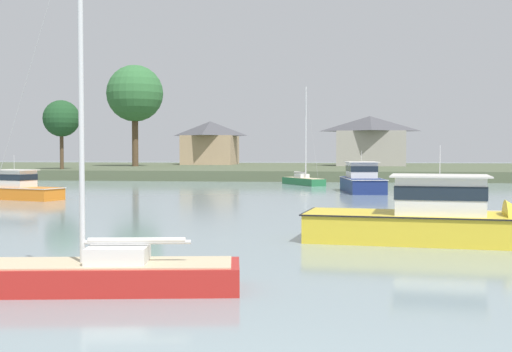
{
  "coord_description": "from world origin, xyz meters",
  "views": [
    {
      "loc": [
        1.46,
        -8.41,
        3.61
      ],
      "look_at": [
        -4.5,
        40.0,
        1.73
      ],
      "focal_mm": 47.06,
      "sensor_mm": 36.0,
      "label": 1
    }
  ],
  "objects": [
    {
      "name": "far_shore_bank",
      "position": [
        0.0,
        93.17,
        0.6
      ],
      "size": [
        171.97,
        51.1,
        1.21
      ],
      "primitive_type": "cube",
      "color": "#4C563D",
      "rests_on": "ground"
    },
    {
      "name": "cruiser_orange",
      "position": [
        -22.62,
        38.54,
        0.53
      ],
      "size": [
        8.18,
        4.54,
        4.02
      ],
      "color": "orange",
      "rests_on": "ground"
    },
    {
      "name": "sailboat_red",
      "position": [
        -4.49,
        8.13,
        0.21
      ],
      "size": [
        7.18,
        3.13,
        10.48
      ],
      "color": "#B2231E",
      "rests_on": "ground"
    },
    {
      "name": "sailboat_green",
      "position": [
        -2.18,
        61.4,
        0.23
      ],
      "size": [
        4.83,
        6.54,
        10.64
      ],
      "color": "#236B3D",
      "rests_on": "ground"
    },
    {
      "name": "dinghy_wood",
      "position": [
        10.16,
        27.66,
        0.14
      ],
      "size": [
        3.95,
        2.08,
        0.54
      ],
      "color": "brown",
      "rests_on": "ground"
    },
    {
      "name": "cruiser_yellow",
      "position": [
        5.8,
        18.3,
        0.6
      ],
      "size": [
        10.46,
        4.51,
        5.02
      ],
      "color": "gold",
      "rests_on": "ground"
    },
    {
      "name": "cruiser_navy",
      "position": [
        3.4,
        51.02,
        0.61
      ],
      "size": [
        3.95,
        9.45,
        4.59
      ],
      "color": "navy",
      "rests_on": "ground"
    },
    {
      "name": "mooring_buoy_orange",
      "position": [
        8.3,
        62.5,
        0.08
      ],
      "size": [
        0.43,
        0.43,
        0.48
      ],
      "color": "orange",
      "rests_on": "ground"
    },
    {
      "name": "shore_tree_right",
      "position": [
        -28.75,
        88.9,
        12.01
      ],
      "size": [
        8.41,
        8.41,
        15.1
      ],
      "color": "brown",
      "rests_on": "far_shore_bank"
    },
    {
      "name": "shore_tree_inland_b",
      "position": [
        -33.44,
        73.03,
        7.6
      ],
      "size": [
        4.63,
        4.63,
        8.75
      ],
      "color": "brown",
      "rests_on": "far_shore_bank"
    },
    {
      "name": "cottage_near_water",
      "position": [
        6.29,
        97.07,
        5.18
      ],
      "size": [
        11.17,
        8.23,
        7.69
      ],
      "color": "#9E998E",
      "rests_on": "far_shore_bank"
    },
    {
      "name": "cottage_behind_trees",
      "position": [
        -20.22,
        103.94,
        5.0
      ],
      "size": [
        9.15,
        10.19,
        7.32
      ],
      "color": "tan",
      "rests_on": "far_shore_bank"
    }
  ]
}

